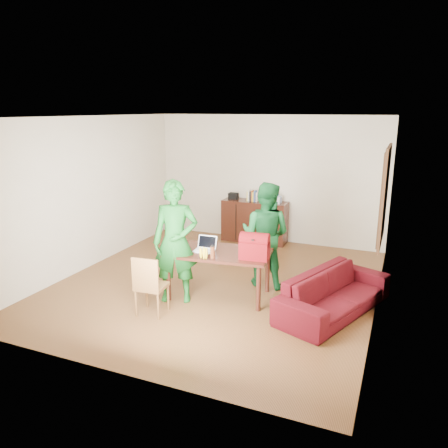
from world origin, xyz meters
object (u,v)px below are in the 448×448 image
at_px(person_near, 175,242).
at_px(sofa, 334,293).
at_px(red_bag, 255,249).
at_px(chair, 152,297).
at_px(laptop, 204,248).
at_px(table, 219,257).
at_px(person_far, 265,234).
at_px(bottle, 212,252).

xyz_separation_m(person_near, sofa, (2.27, 0.49, -0.63)).
relative_size(person_near, red_bag, 4.44).
xyz_separation_m(chair, laptop, (0.43, 0.85, 0.51)).
distance_m(table, sofa, 1.77).
height_order(person_far, bottle, person_far).
xyz_separation_m(chair, person_far, (1.15, 1.65, 0.60)).
bearing_deg(chair, bottle, 37.49).
bearing_deg(person_far, laptop, 52.02).
relative_size(bottle, sofa, 0.10).
bearing_deg(table, red_bag, -16.92).
bearing_deg(laptop, chair, -120.19).
distance_m(red_bag, sofa, 1.29).
bearing_deg(laptop, red_bag, -5.45).
height_order(laptop, sofa, laptop).
relative_size(laptop, sofa, 0.16).
bearing_deg(chair, person_far, 50.44).
bearing_deg(person_near, sofa, -8.25).
xyz_separation_m(bottle, sofa, (1.70, 0.42, -0.53)).
relative_size(table, person_far, 0.96).
bearing_deg(bottle, person_near, -173.36).
distance_m(chair, bottle, 1.07).
xyz_separation_m(person_far, sofa, (1.23, -0.62, -0.56)).
distance_m(laptop, sofa, 2.01).
bearing_deg(table, chair, -131.37).
bearing_deg(table, bottle, -90.68).
relative_size(chair, red_bag, 2.11).
distance_m(table, red_bag, 0.66).
bearing_deg(sofa, laptop, 117.03).
bearing_deg(red_bag, bottle, -165.44).
xyz_separation_m(table, red_bag, (0.60, -0.11, 0.24)).
bearing_deg(red_bag, table, 164.57).
relative_size(bottle, red_bag, 0.47).
bearing_deg(person_near, red_bag, -7.04).
xyz_separation_m(laptop, red_bag, (0.81, -0.03, 0.11)).
bearing_deg(chair, sofa, 18.78).
distance_m(chair, sofa, 2.59).
relative_size(chair, person_far, 0.51).
height_order(red_bag, sofa, red_bag).
relative_size(table, red_bag, 3.95).
xyz_separation_m(table, person_far, (0.51, 0.73, 0.22)).
bearing_deg(sofa, chair, 135.07).
height_order(laptop, bottle, laptop).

